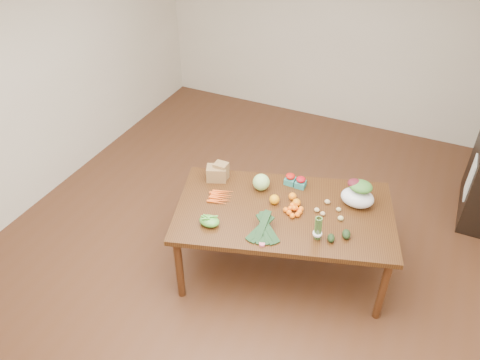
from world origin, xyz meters
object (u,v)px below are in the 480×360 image
at_px(dining_table, 282,240).
at_px(mandarin_cluster, 294,209).
at_px(paper_bag, 217,172).
at_px(asparagus_bundle, 318,228).
at_px(cabbage, 261,182).
at_px(kale_bunch, 263,230).
at_px(salad_bag, 358,195).

bearing_deg(dining_table, mandarin_cluster, -12.59).
relative_size(dining_table, paper_bag, 7.71).
bearing_deg(asparagus_bundle, cabbage, 130.84).
bearing_deg(kale_bunch, paper_bag, 125.60).
height_order(mandarin_cluster, asparagus_bundle, asparagus_bundle).
xyz_separation_m(mandarin_cluster, asparagus_bundle, (0.29, -0.24, 0.09)).
height_order(paper_bag, cabbage, paper_bag).
relative_size(dining_table, mandarin_cluster, 10.73).
bearing_deg(paper_bag, asparagus_bundle, -19.17).
bearing_deg(dining_table, kale_bunch, -113.07).
xyz_separation_m(paper_bag, asparagus_bundle, (1.13, -0.39, 0.04)).
relative_size(cabbage, asparagus_bundle, 0.64).
height_order(kale_bunch, salad_bag, salad_bag).
height_order(cabbage, kale_bunch, same).
bearing_deg(salad_bag, paper_bag, -172.08).
bearing_deg(asparagus_bundle, salad_bag, 54.77).
bearing_deg(dining_table, salad_bag, 14.44).
bearing_deg(cabbage, dining_table, -32.44).
bearing_deg(salad_bag, dining_table, -148.84).
bearing_deg(kale_bunch, dining_table, 66.93).
distance_m(dining_table, kale_bunch, 0.60).
distance_m(dining_table, salad_bag, 0.82).
xyz_separation_m(dining_table, asparagus_bundle, (0.37, -0.24, 0.50)).
bearing_deg(mandarin_cluster, cabbage, 154.16).
xyz_separation_m(cabbage, asparagus_bundle, (0.68, -0.43, 0.05)).
distance_m(paper_bag, kale_bunch, 0.90).
bearing_deg(mandarin_cluster, paper_bag, 169.85).
distance_m(paper_bag, cabbage, 0.45).
distance_m(dining_table, cabbage, 0.58).
bearing_deg(asparagus_bundle, mandarin_cluster, 123.14).
bearing_deg(paper_bag, salad_bag, 7.92).
xyz_separation_m(mandarin_cluster, kale_bunch, (-0.13, -0.40, 0.04)).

